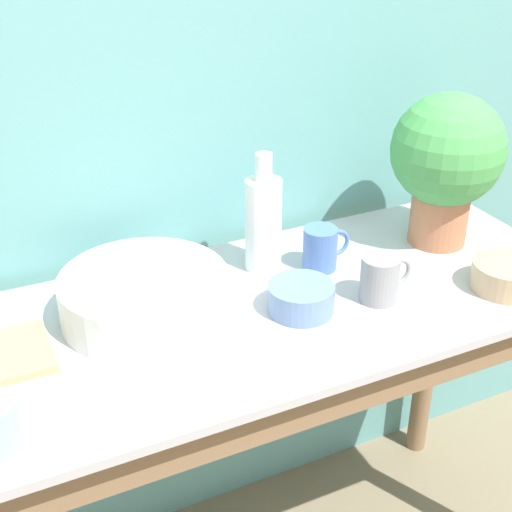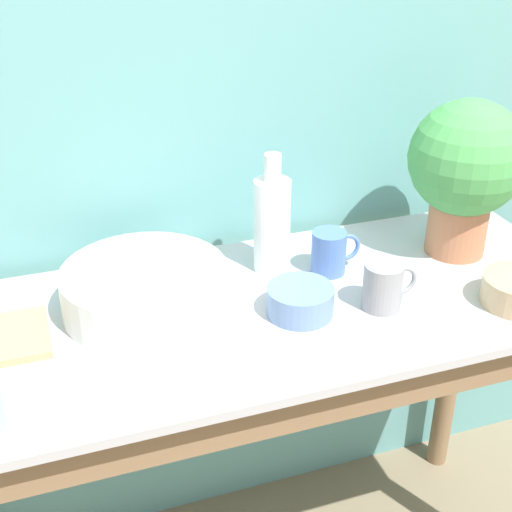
{
  "view_description": "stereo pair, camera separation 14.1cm",
  "coord_description": "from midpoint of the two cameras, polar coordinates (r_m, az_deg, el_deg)",
  "views": [
    {
      "loc": [
        -0.53,
        -0.83,
        1.66
      ],
      "look_at": [
        0.0,
        0.29,
        0.99
      ],
      "focal_mm": 50.0,
      "sensor_mm": 36.0,
      "label": 1
    },
    {
      "loc": [
        -0.4,
        -0.88,
        1.66
      ],
      "look_at": [
        0.0,
        0.29,
        0.99
      ],
      "focal_mm": 50.0,
      "sensor_mm": 36.0,
      "label": 2
    }
  ],
  "objects": [
    {
      "name": "bowl_small_tan",
      "position": [
        1.59,
        17.04,
        -1.59
      ],
      "size": [
        0.15,
        0.15,
        0.06
      ],
      "color": "tan",
      "rests_on": "counter_table"
    },
    {
      "name": "wall_back",
      "position": [
        1.63,
        -7.88,
        11.84
      ],
      "size": [
        6.0,
        0.05,
        2.4
      ],
      "color": "#609E9E",
      "rests_on": "ground_plane"
    },
    {
      "name": "bowl_wash_large",
      "position": [
        1.45,
        -11.68,
        -3.25
      ],
      "size": [
        0.34,
        0.34,
        0.09
      ],
      "color": "silver",
      "rests_on": "counter_table"
    },
    {
      "name": "counter_table",
      "position": [
        1.56,
        -2.24,
        -10.13
      ],
      "size": [
        1.48,
        0.58,
        0.87
      ],
      "color": "#846647",
      "rests_on": "ground_plane"
    },
    {
      "name": "bottle_tall",
      "position": [
        1.56,
        -1.99,
        2.66
      ],
      "size": [
        0.08,
        0.08,
        0.27
      ],
      "color": "white",
      "rests_on": "counter_table"
    },
    {
      "name": "bowl_small_blue",
      "position": [
        1.44,
        0.83,
        -3.46
      ],
      "size": [
        0.14,
        0.14,
        0.06
      ],
      "color": "#6684B2",
      "rests_on": "counter_table"
    },
    {
      "name": "mug_blue",
      "position": [
        1.59,
        2.72,
        0.56
      ],
      "size": [
        0.11,
        0.08,
        0.1
      ],
      "color": "#4C70B7",
      "rests_on": "counter_table"
    },
    {
      "name": "potted_plant",
      "position": [
        1.68,
        12.7,
        7.61
      ],
      "size": [
        0.26,
        0.26,
        0.36
      ],
      "color": "#B7704C",
      "rests_on": "counter_table"
    },
    {
      "name": "mug_grey",
      "position": [
        1.48,
        7.28,
        -1.87
      ],
      "size": [
        0.12,
        0.08,
        0.1
      ],
      "color": "gray",
      "rests_on": "counter_table"
    }
  ]
}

